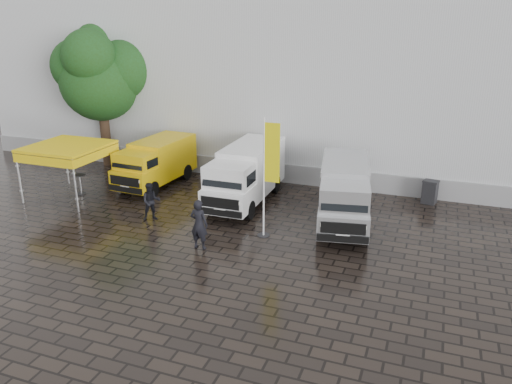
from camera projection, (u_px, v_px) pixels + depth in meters
ground at (239, 244)px, 19.29m from camera, size 120.00×120.00×0.00m
exhibition_hall at (366, 56)px, 30.78m from camera, size 44.00×16.00×12.00m
hall_plinth at (334, 178)px, 25.50m from camera, size 44.00×0.15×1.00m
van_yellow at (156, 164)px, 25.65m from camera, size 2.24×5.15×2.33m
van_white at (246, 176)px, 23.26m from camera, size 2.07×6.04×2.61m
van_silver at (344, 195)px, 20.91m from camera, size 2.99×6.09×2.53m
canopy_tent at (67, 148)px, 23.59m from camera, size 3.38×3.38×2.59m
flagpole at (268, 173)px, 19.10m from camera, size 0.88×0.50×4.81m
tree at (100, 76)px, 28.19m from camera, size 4.49×4.49×8.05m
cocktail_table at (81, 185)px, 24.56m from camera, size 0.60×0.60×1.01m
wheelie_bin at (430, 192)px, 23.41m from camera, size 0.79×0.79×1.10m
person_front at (199, 224)px, 18.67m from camera, size 0.73×0.50×1.95m
person_tent at (151, 202)px, 21.38m from camera, size 1.02×0.98×1.66m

